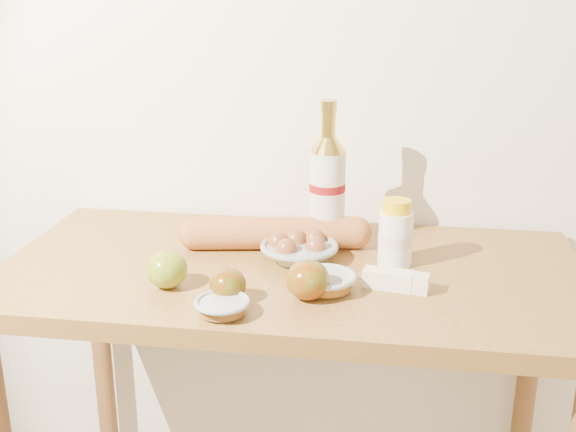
# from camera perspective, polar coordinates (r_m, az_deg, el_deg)

# --- Properties ---
(back_wall) EXTENTS (3.50, 0.02, 2.60)m
(back_wall) POSITION_cam_1_polar(r_m,az_deg,el_deg) (1.72, 1.90, 12.77)
(back_wall) COLOR white
(back_wall) RESTS_ON ground
(table) EXTENTS (1.20, 0.60, 0.90)m
(table) POSITION_cam_1_polar(r_m,az_deg,el_deg) (1.55, 0.17, -8.20)
(table) COLOR olive
(table) RESTS_ON ground
(bourbon_bottle) EXTENTS (0.09, 0.09, 0.32)m
(bourbon_bottle) POSITION_cam_1_polar(r_m,az_deg,el_deg) (1.58, 3.12, 2.25)
(bourbon_bottle) COLOR beige
(bourbon_bottle) RESTS_ON table
(cream_bottle) EXTENTS (0.08, 0.08, 0.14)m
(cream_bottle) POSITION_cam_1_polar(r_m,az_deg,el_deg) (1.50, 8.49, -1.49)
(cream_bottle) COLOR white
(cream_bottle) RESTS_ON table
(egg_bowl) EXTENTS (0.21, 0.21, 0.06)m
(egg_bowl) POSITION_cam_1_polar(r_m,az_deg,el_deg) (1.52, 0.86, -2.65)
(egg_bowl) COLOR gray
(egg_bowl) RESTS_ON table
(baguette) EXTENTS (0.43, 0.14, 0.07)m
(baguette) POSITION_cam_1_polar(r_m,az_deg,el_deg) (1.58, -1.03, -1.35)
(baguette) COLOR #C6783C
(baguette) RESTS_ON table
(apple_yellowgreen) EXTENTS (0.09, 0.09, 0.07)m
(apple_yellowgreen) POSITION_cam_1_polar(r_m,az_deg,el_deg) (1.41, -9.55, -4.18)
(apple_yellowgreen) COLOR olive
(apple_yellowgreen) RESTS_ON table
(apple_redgreen_front) EXTENTS (0.08, 0.08, 0.06)m
(apple_redgreen_front) POSITION_cam_1_polar(r_m,az_deg,el_deg) (1.34, -4.76, -5.45)
(apple_redgreen_front) COLOR maroon
(apple_redgreen_front) RESTS_ON table
(apple_redgreen_right) EXTENTS (0.08, 0.08, 0.08)m
(apple_redgreen_right) POSITION_cam_1_polar(r_m,az_deg,el_deg) (1.34, 1.57, -5.07)
(apple_redgreen_right) COLOR #961508
(apple_redgreen_right) RESTS_ON table
(sugar_bowl) EXTENTS (0.12, 0.12, 0.03)m
(sugar_bowl) POSITION_cam_1_polar(r_m,az_deg,el_deg) (1.29, -5.23, -7.14)
(sugar_bowl) COLOR #98A6A1
(sugar_bowl) RESTS_ON table
(syrup_bowl) EXTENTS (0.15, 0.15, 0.03)m
(syrup_bowl) POSITION_cam_1_polar(r_m,az_deg,el_deg) (1.38, 3.01, -5.21)
(syrup_bowl) COLOR #99A7A0
(syrup_bowl) RESTS_ON table
(butter_stick) EXTENTS (0.13, 0.06, 0.04)m
(butter_stick) POSITION_cam_1_polar(r_m,az_deg,el_deg) (1.40, 8.52, -5.06)
(butter_stick) COLOR beige
(butter_stick) RESTS_ON table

